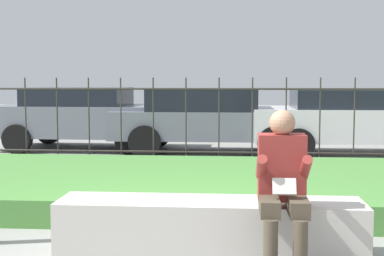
{
  "coord_description": "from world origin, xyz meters",
  "views": [
    {
      "loc": [
        0.54,
        -4.55,
        1.52
      ],
      "look_at": [
        0.02,
        2.07,
        0.94
      ],
      "focal_mm": 50.0,
      "sensor_mm": 36.0,
      "label": 1
    }
  ],
  "objects_px": {
    "stone_bench": "(210,231)",
    "car_parked_right": "(361,120)",
    "person_seated_reader": "(283,183)",
    "car_parked_center": "(208,118)",
    "car_parked_left": "(84,116)"
  },
  "relations": [
    {
      "from": "stone_bench",
      "to": "car_parked_right",
      "type": "distance_m",
      "value": 7.29
    },
    {
      "from": "stone_bench",
      "to": "person_seated_reader",
      "type": "distance_m",
      "value": 0.83
    },
    {
      "from": "stone_bench",
      "to": "car_parked_center",
      "type": "height_order",
      "value": "car_parked_center"
    },
    {
      "from": "car_parked_left",
      "to": "car_parked_right",
      "type": "xyz_separation_m",
      "value": [
        5.97,
        -0.5,
        -0.01
      ]
    },
    {
      "from": "car_parked_center",
      "to": "car_parked_right",
      "type": "xyz_separation_m",
      "value": [
        3.15,
        -0.01,
        -0.01
      ]
    },
    {
      "from": "stone_bench",
      "to": "car_parked_left",
      "type": "xyz_separation_m",
      "value": [
        -3.16,
        7.21,
        0.53
      ]
    },
    {
      "from": "car_parked_left",
      "to": "car_parked_right",
      "type": "height_order",
      "value": "car_parked_left"
    },
    {
      "from": "person_seated_reader",
      "to": "car_parked_left",
      "type": "xyz_separation_m",
      "value": [
        -3.76,
        7.52,
        0.03
      ]
    },
    {
      "from": "car_parked_left",
      "to": "car_parked_right",
      "type": "bearing_deg",
      "value": -3.17
    },
    {
      "from": "person_seated_reader",
      "to": "stone_bench",
      "type": "bearing_deg",
      "value": 152.47
    },
    {
      "from": "stone_bench",
      "to": "car_parked_left",
      "type": "relative_size",
      "value": 0.67
    },
    {
      "from": "car_parked_left",
      "to": "car_parked_right",
      "type": "distance_m",
      "value": 5.99
    },
    {
      "from": "car_parked_center",
      "to": "car_parked_left",
      "type": "bearing_deg",
      "value": 169.72
    },
    {
      "from": "car_parked_right",
      "to": "car_parked_left",
      "type": "bearing_deg",
      "value": 175.23
    },
    {
      "from": "person_seated_reader",
      "to": "car_parked_center",
      "type": "distance_m",
      "value": 7.08
    }
  ]
}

